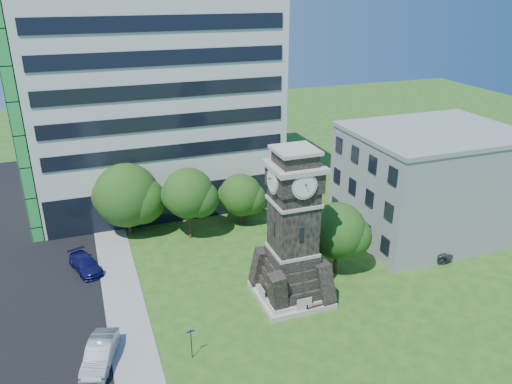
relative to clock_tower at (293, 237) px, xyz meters
name	(u,v)px	position (x,y,z in m)	size (l,w,h in m)	color
ground	(264,319)	(-3.00, -2.00, -5.28)	(160.00, 160.00, 0.00)	#265418
sidewalk	(125,307)	(-12.50, 3.00, -5.25)	(3.00, 70.00, 0.06)	gray
street	(3,331)	(-21.00, 3.00, -5.27)	(14.00, 80.00, 0.02)	black
clock_tower	(293,237)	(0.00, 0.00, 0.00)	(5.40, 5.40, 12.22)	#B6B09E
office_tall	(150,72)	(-6.20, 23.84, 8.94)	(26.20, 15.11, 28.60)	silver
office_low	(429,182)	(16.97, 6.00, -0.07)	(15.20, 12.20, 10.40)	gray
car_street_mid	(100,353)	(-14.64, -2.69, -4.53)	(1.59, 4.56, 1.50)	#94989B
car_street_north	(85,264)	(-15.05, 9.53, -4.64)	(1.78, 4.39, 1.27)	#11124D
car_east_lot	(420,249)	(13.37, 1.64, -4.49)	(2.61, 5.66, 1.57)	#45454A
park_bench	(317,303)	(1.13, -2.24, -4.74)	(1.97, 0.52, 1.02)	black
street_sign	(191,340)	(-8.95, -4.23, -3.87)	(0.54, 0.05, 2.25)	black
tree_nw	(128,197)	(-10.49, 15.31, -1.34)	(6.83, 6.21, 7.21)	#332114
tree_nc	(189,195)	(-5.09, 12.44, -0.80)	(5.28, 4.80, 7.07)	#332114
tree_ne	(241,196)	(0.46, 13.69, -2.23)	(4.77, 4.34, 5.34)	#332114
tree_east	(338,232)	(5.08, 2.04, -1.50)	(5.23, 4.75, 6.31)	#332114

